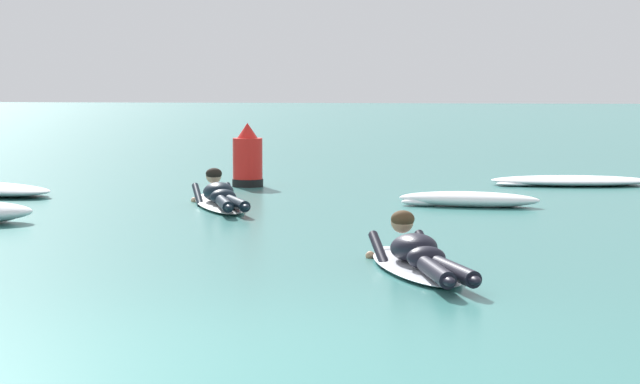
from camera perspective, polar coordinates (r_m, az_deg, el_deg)
The scene contains 6 objects.
ground_plane at distance 16.91m, azimuth 1.31°, elevation -0.17°, with size 120.00×120.00×0.00m, color #387A75.
surfer_near at distance 10.29m, azimuth 4.82°, elevation -3.19°, with size 1.17×2.48×0.53m.
surfer_far at distance 15.33m, azimuth -4.90°, elevation -0.28°, with size 1.29×2.48×0.53m.
whitewater_front at distance 18.93m, azimuth 12.20°, elevation 0.54°, with size 2.60×1.12×0.15m.
whitewater_far_band at distance 15.58m, azimuth 7.30°, elevation -0.37°, with size 1.92×0.77×0.20m.
channel_marker_buoy at distance 18.29m, azimuth -3.56°, elevation 1.51°, with size 0.49×0.49×1.00m.
Camera 1 is at (1.43, -6.76, 1.71)m, focal length 65.44 mm.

